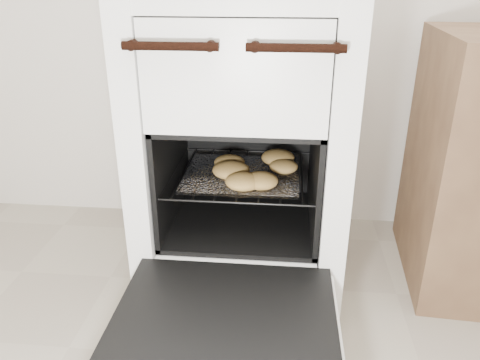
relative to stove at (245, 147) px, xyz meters
The scene contains 5 objects.
stove is the anchor object (origin of this frame).
oven_door 0.59m from the stove, 90.00° to the right, with size 0.57×0.44×0.04m.
oven_rack 0.10m from the stove, 90.00° to the right, with size 0.46×0.44×0.01m.
foil_sheet 0.11m from the stove, 90.00° to the right, with size 0.36×0.31×0.01m, color silver.
baked_rolls 0.12m from the stove, 74.02° to the right, with size 0.30×0.34×0.05m.
Camera 1 is at (-0.07, -0.30, 1.00)m, focal length 35.00 mm.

